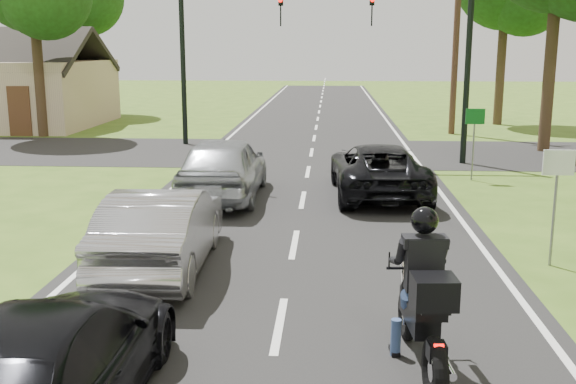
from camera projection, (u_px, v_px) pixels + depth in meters
The scene contains 13 objects.
ground at pixel (279, 326), 9.59m from camera, with size 140.00×140.00×0.00m, color #3A5718.
road at pixel (306, 185), 19.34m from camera, with size 8.00×100.00×0.01m, color black.
cross_road at pixel (312, 153), 25.19m from camera, with size 60.00×7.00×0.01m, color black.
motorcycle_rider at pixel (423, 308), 8.10m from camera, with size 0.69×2.40×2.07m.
dark_suv at pixel (378, 170), 17.80m from camera, with size 2.30×4.99×1.39m, color black.
silver_sedan at pixel (162, 229), 11.86m from camera, with size 1.55×4.45×1.47m, color #B1B1B6.
silver_suv at pixel (223, 167), 17.42m from camera, with size 1.95×4.86×1.65m, color #9C9FA3.
dark_car_behind at pixel (49, 364), 6.95m from camera, with size 1.89×4.65×1.35m, color black.
traffic_signal at pixel (412, 39), 22.16m from camera, with size 6.38×0.44×6.00m.
signal_pole_far at pixel (183, 69), 26.83m from camera, with size 0.20×0.20×6.00m, color black.
utility_pole_far at pixel (457, 19), 29.59m from camera, with size 1.60×0.28×10.00m.
sign_white at pixel (557, 179), 11.87m from camera, with size 0.55×0.07×2.12m.
sign_green at pixel (475, 127), 19.66m from camera, with size 0.55×0.07×2.12m.
Camera 1 is at (0.69, -8.94, 3.89)m, focal length 42.00 mm.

